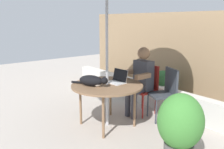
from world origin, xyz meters
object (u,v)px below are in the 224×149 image
Objects in this scene: person_seated at (140,77)px; potted_plant_by_chair at (180,126)px; cat at (93,81)px; laptop at (118,79)px; patio_table at (107,87)px; potted_plant_near_fence at (163,85)px; chair_occupied at (146,85)px; chair_empty at (166,90)px.

person_seated reaches higher than potted_plant_by_chair.
laptop is at bearing 79.80° from cat.
potted_plant_near_fence is (-0.12, 1.55, -0.25)m from patio_table.
chair_occupied is 1.00× the size of chair_empty.
patio_table is 1.06m from chair_empty.
person_seated is (-0.42, -0.21, 0.17)m from chair_empty.
chair_occupied is at bearing -79.63° from potted_plant_near_fence.
person_seated is at bearing -90.00° from chair_occupied.
chair_occupied is at bearing 86.43° from cat.
potted_plant_near_fence is at bearing 98.34° from person_seated.
chair_empty is 1.03× the size of potted_plant_by_chair.
patio_table is 1.27× the size of chair_occupied.
potted_plant_near_fence is at bearing 91.45° from cat.
person_seated is 1.58m from potted_plant_by_chair.
person_seated reaches higher than cat.
person_seated reaches higher than patio_table.
chair_empty is 0.50m from person_seated.
cat is at bearing -169.86° from potted_plant_by_chair.
cat reaches higher than potted_plant_near_fence.
potted_plant_near_fence is (-0.12, 0.80, -0.30)m from person_seated.
chair_empty is at bearing 67.80° from cat.
patio_table is at bearing 72.85° from cat.
person_seated reaches higher than laptop.
laptop is 0.46m from cat.
chair_empty is (0.42, 0.05, 0.00)m from chair_occupied.
laptop is at bearing -118.62° from chair_empty.
potted_plant_near_fence is at bearing 95.41° from laptop.
chair_occupied reaches higher than potted_plant_near_fence.
chair_empty is 2.84× the size of laptop.
chair_occupied reaches higher than cat.
chair_occupied is at bearing 147.36° from potted_plant_by_chair.
patio_table is at bearing -85.70° from potted_plant_near_fence.
potted_plant_near_fence is (-0.12, 0.64, -0.13)m from chair_occupied.
person_seated is 0.99m from cat.
patio_table is 0.92× the size of person_seated.
potted_plant_near_fence is 2.14m from potted_plant_by_chair.
person_seated is 0.86m from potted_plant_near_fence.
chair_empty is at bearing 26.63° from person_seated.
laptop is 0.53× the size of cat.
potted_plant_by_chair is (1.37, -0.19, -0.28)m from laptop.
laptop is (0.01, -0.70, 0.23)m from chair_occupied.
chair_occupied is 1.51× the size of cat.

